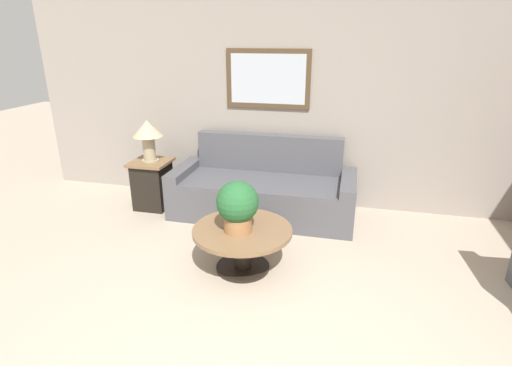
% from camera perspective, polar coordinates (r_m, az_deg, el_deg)
% --- Properties ---
extents(wall_back, '(7.98, 0.09, 2.60)m').
position_cam_1_polar(wall_back, '(5.16, 9.43, 10.73)').
color(wall_back, gray).
rests_on(wall_back, ground_plane).
extents(couch_main, '(2.25, 0.92, 0.95)m').
position_cam_1_polar(couch_main, '(5.03, 1.07, -1.14)').
color(couch_main, '#4C4C51').
rests_on(couch_main, ground_plane).
extents(coffee_table, '(0.95, 0.95, 0.43)m').
position_cam_1_polar(coffee_table, '(3.84, -1.94, -8.09)').
color(coffee_table, black).
rests_on(coffee_table, ground_plane).
extents(side_table, '(0.48, 0.48, 0.64)m').
position_cam_1_polar(side_table, '(5.38, -14.56, -0.10)').
color(side_table, black).
rests_on(side_table, ground_plane).
extents(table_lamp, '(0.38, 0.38, 0.53)m').
position_cam_1_polar(table_lamp, '(5.19, -15.22, 6.89)').
color(table_lamp, tan).
rests_on(table_lamp, side_table).
extents(potted_plant_on_table, '(0.39, 0.39, 0.48)m').
position_cam_1_polar(potted_plant_on_table, '(3.64, -2.65, -3.19)').
color(potted_plant_on_table, '#9E6B42').
rests_on(potted_plant_on_table, coffee_table).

